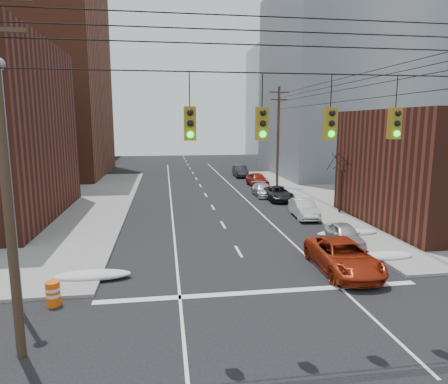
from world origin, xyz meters
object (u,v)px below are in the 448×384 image
object	(u,v)px
red_pickup	(343,256)
parked_car_e	(257,179)
parked_car_d	(263,190)
parked_car_b	(304,209)
parked_car_a	(344,234)
lot_car_b	(24,199)
parked_car_c	(278,193)
lot_car_d	(2,194)
construction_barrel	(53,293)
parked_car_f	(240,171)

from	to	relation	value
red_pickup	parked_car_e	xyz separation A→B (m)	(1.93, 26.41, 0.02)
parked_car_d	parked_car_b	bearing A→B (deg)	-84.12
parked_car_a	lot_car_b	bearing A→B (deg)	154.42
parked_car_e	red_pickup	bearing A→B (deg)	-97.92
parked_car_d	lot_car_b	distance (m)	21.28
parked_car_c	lot_car_b	distance (m)	21.89
red_pickup	parked_car_a	world-z (taller)	red_pickup
lot_car_d	red_pickup	bearing A→B (deg)	-111.82
parked_car_b	lot_car_b	distance (m)	22.60
construction_barrel	parked_car_e	bearing A→B (deg)	62.27
lot_car_d	parked_car_b	bearing A→B (deg)	-90.58
parked_car_d	parked_car_f	world-z (taller)	parked_car_f
parked_car_e	parked_car_d	bearing A→B (deg)	-101.81
red_pickup	lot_car_d	xyz separation A→B (m)	(-22.83, 19.85, 0.15)
red_pickup	lot_car_b	bearing A→B (deg)	141.47
parked_car_b	parked_car_d	bearing A→B (deg)	99.78
parked_car_a	construction_barrel	size ratio (longest dim) A/B	3.80
red_pickup	lot_car_d	distance (m)	30.25
parked_car_b	parked_car_c	size ratio (longest dim) A/B	0.91
parked_car_d	parked_car_f	xyz separation A→B (m)	(0.46, 14.42, 0.14)
parked_car_b	parked_car_f	bearing A→B (deg)	95.41
red_pickup	parked_car_d	bearing A→B (deg)	88.49
parked_car_b	parked_car_e	xyz separation A→B (m)	(0.00, 15.45, 0.07)
parked_car_f	lot_car_b	distance (m)	27.96
parked_car_f	parked_car_d	bearing A→B (deg)	-90.69
parked_car_e	construction_barrel	world-z (taller)	parked_car_e
parked_car_c	lot_car_d	bearing A→B (deg)	175.66
lot_car_b	construction_barrel	xyz separation A→B (m)	(7.00, -18.57, -0.42)
red_pickup	construction_barrel	world-z (taller)	red_pickup
parked_car_c	parked_car_d	xyz separation A→B (m)	(-0.87, 2.31, -0.03)
construction_barrel	lot_car_d	bearing A→B (deg)	114.55
red_pickup	parked_car_c	size ratio (longest dim) A/B	1.16
parked_car_f	lot_car_b	size ratio (longest dim) A/B	0.82
red_pickup	lot_car_b	size ratio (longest dim) A/B	0.96
lot_car_d	parked_car_f	bearing A→B (deg)	-39.49
parked_car_b	parked_car_d	world-z (taller)	parked_car_b
parked_car_f	construction_barrel	world-z (taller)	parked_car_f
parked_car_d	parked_car_c	bearing A→B (deg)	-68.79
parked_car_b	lot_car_b	world-z (taller)	lot_car_b
parked_car_c	parked_car_d	distance (m)	2.47
parked_car_c	parked_car_e	bearing A→B (deg)	90.04
parked_car_f	construction_barrel	xyz separation A→B (m)	(-14.44, -36.52, -0.25)
parked_car_d	parked_car_f	size ratio (longest dim) A/B	0.92
parked_car_e	lot_car_d	distance (m)	25.62
parked_car_a	parked_car_b	xyz separation A→B (m)	(0.00, 6.98, 0.06)
parked_car_f	red_pickup	bearing A→B (deg)	-91.36
parked_car_e	lot_car_d	size ratio (longest dim) A/B	1.03
lot_car_b	red_pickup	bearing A→B (deg)	-127.29
red_pickup	parked_car_d	world-z (taller)	red_pickup
parked_car_a	lot_car_d	size ratio (longest dim) A/B	0.85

